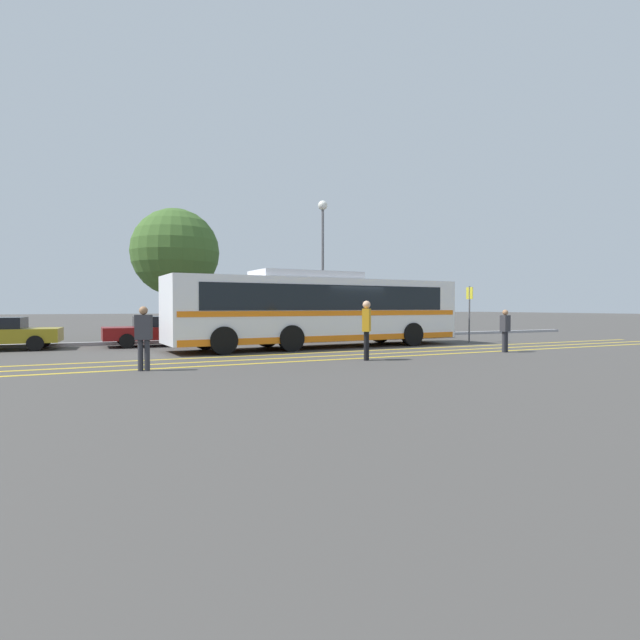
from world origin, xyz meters
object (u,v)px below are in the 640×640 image
object	(u,v)px
transit_bus	(320,308)
parked_car_3	(405,325)
parked_car_1	(161,330)
street_lamp	(323,239)
parked_car_0	(2,333)
parked_car_2	(308,327)
bus_stop_sign	(469,307)
pedestrian_0	(144,334)
pedestrian_1	(505,328)
tree_1	(175,252)
pedestrian_2	(367,326)

from	to	relation	value
transit_bus	parked_car_3	world-z (taller)	transit_bus
parked_car_1	street_lamp	distance (m)	10.28
parked_car_0	street_lamp	bearing A→B (deg)	101.90
parked_car_2	bus_stop_sign	xyz separation A→B (m)	(6.44, -4.23, 0.98)
parked_car_2	bus_stop_sign	distance (m)	7.77
parked_car_1	bus_stop_sign	bearing A→B (deg)	72.42
parked_car_3	pedestrian_0	size ratio (longest dim) A/B	2.38
parked_car_2	pedestrian_1	xyz separation A→B (m)	(4.13, -8.70, 0.20)
parked_car_0	pedestrian_1	size ratio (longest dim) A/B	2.63
parked_car_0	pedestrian_1	bearing A→B (deg)	66.70
parked_car_0	parked_car_1	xyz separation A→B (m)	(5.88, -0.30, -0.00)
pedestrian_0	bus_stop_sign	size ratio (longest dim) A/B	0.64
pedestrian_0	transit_bus	bearing A→B (deg)	53.11
parked_car_1	tree_1	size ratio (longest dim) A/B	0.69
parked_car_2	bus_stop_sign	world-z (taller)	bus_stop_sign
pedestrian_0	pedestrian_2	bearing A→B (deg)	17.48
transit_bus	bus_stop_sign	bearing A→B (deg)	83.70
bus_stop_sign	parked_car_1	bearing A→B (deg)	-110.09
tree_1	parked_car_0	bearing A→B (deg)	-149.22
transit_bus	bus_stop_sign	xyz separation A→B (m)	(7.61, -0.45, 0.05)
parked_car_1	pedestrian_1	size ratio (longest dim) A/B	2.99
pedestrian_0	tree_1	world-z (taller)	tree_1
parked_car_3	parked_car_1	bearing A→B (deg)	90.03
transit_bus	pedestrian_1	size ratio (longest dim) A/B	8.15
parked_car_1	pedestrian_2	distance (m)	10.22
parked_car_2	street_lamp	distance (m)	5.49
parked_car_1	bus_stop_sign	size ratio (longest dim) A/B	1.78
parked_car_0	parked_car_1	size ratio (longest dim) A/B	0.88
tree_1	parked_car_1	bearing A→B (deg)	-106.61
parked_car_0	pedestrian_1	distance (m)	19.24
parked_car_2	pedestrian_0	size ratio (longest dim) A/B	2.55
transit_bus	tree_1	distance (m)	9.91
parked_car_1	tree_1	bearing A→B (deg)	163.02
pedestrian_0	pedestrian_2	size ratio (longest dim) A/B	0.91
pedestrian_2	bus_stop_sign	world-z (taller)	bus_stop_sign
pedestrian_2	bus_stop_sign	size ratio (longest dim) A/B	0.71
parked_car_1	parked_car_3	xyz separation A→B (m)	(12.84, 0.20, 0.05)
pedestrian_1	bus_stop_sign	bearing A→B (deg)	44.43
parked_car_1	parked_car_2	world-z (taller)	parked_car_2
street_lamp	tree_1	size ratio (longest dim) A/B	1.09
parked_car_0	parked_car_2	distance (m)	12.90
parked_car_1	street_lamp	xyz separation A→B (m)	(8.85, 2.24, 4.72)
parked_car_1	parked_car_2	size ratio (longest dim) A/B	1.09
pedestrian_1	tree_1	size ratio (longest dim) A/B	0.23
parked_car_1	bus_stop_sign	world-z (taller)	bus_stop_sign
parked_car_1	parked_car_2	bearing A→B (deg)	90.09
pedestrian_0	tree_1	xyz separation A→B (m)	(2.95, 13.22, 3.59)
transit_bus	pedestrian_0	distance (m)	8.91
pedestrian_1	parked_car_1	bearing A→B (deg)	123.97
pedestrian_0	pedestrian_1	world-z (taller)	pedestrian_0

